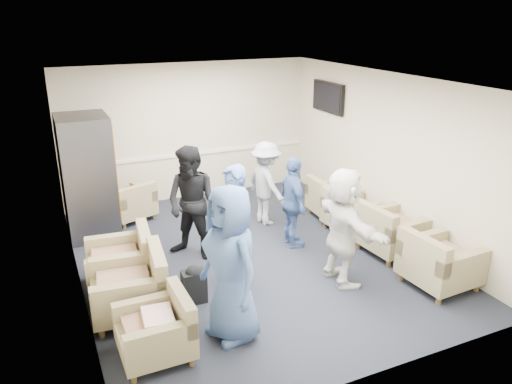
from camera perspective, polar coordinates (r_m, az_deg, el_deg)
name	(u,v)px	position (r m, az deg, el deg)	size (l,w,h in m)	color
floor	(250,256)	(7.85, -0.68, -7.35)	(6.00, 6.00, 0.00)	black
ceiling	(249,81)	(7.04, -0.77, 12.59)	(6.00, 6.00, 0.00)	silver
back_wall	(189,132)	(10.06, -7.65, 6.83)	(5.00, 0.02, 2.70)	beige
front_wall	(376,262)	(4.94, 13.53, -7.76)	(5.00, 0.02, 2.70)	beige
left_wall	(70,199)	(6.79, -20.44, -0.73)	(0.02, 6.00, 2.70)	beige
right_wall	(387,155)	(8.60, 14.75, 4.11)	(0.02, 6.00, 2.70)	beige
chair_rail	(190,154)	(10.15, -7.51, 4.33)	(4.98, 0.04, 0.06)	white
tv	(328,97)	(9.85, 8.23, 10.66)	(0.10, 1.00, 0.58)	black
armchair_left_near	(159,331)	(5.76, -10.99, -15.36)	(0.77, 0.77, 0.61)	#897C58
armchair_left_mid	(134,289)	(6.48, -13.77, -10.71)	(0.99, 0.99, 0.72)	#897C58
armchair_left_far	(124,264)	(7.14, -14.84, -7.92)	(0.95, 0.95, 0.69)	#897C58
armchair_right_near	(437,264)	(7.33, 19.99, -7.74)	(0.91, 0.91, 0.69)	#897C58
armchair_right_midnear	(389,233)	(8.09, 14.95, -4.50)	(0.92, 0.92, 0.69)	#897C58
armchair_right_midfar	(349,214)	(8.75, 10.58, -2.47)	(0.82, 0.82, 0.63)	#897C58
armchair_right_far	(331,201)	(9.31, 8.55, -0.97)	(0.82, 0.82, 0.63)	#897C58
armchair_corner	(131,204)	(9.35, -14.12, -1.34)	(0.98, 0.98, 0.61)	#897C58
vending_machine	(88,176)	(8.74, -18.65, 1.70)	(0.83, 0.97, 2.04)	#4F4E56
backpack	(194,283)	(6.65, -7.11, -10.29)	(0.31, 0.23, 0.52)	black
pillow	(158,319)	(5.67, -11.14, -14.03)	(0.42, 0.32, 0.12)	white
person_front_left	(231,264)	(5.66, -2.91, -8.23)	(0.91, 0.59, 1.87)	#3F5D98
person_mid_left	(234,228)	(6.68, -2.58, -4.15)	(0.64, 0.42, 1.75)	#3F5D98
person_back_left	(192,204)	(7.56, -7.27, -1.32)	(0.85, 0.67, 1.76)	black
person_back_right	(266,184)	(8.77, 1.17, 0.97)	(0.97, 0.56, 1.50)	silver
person_mid_right	(293,202)	(7.93, 4.26, -1.20)	(0.87, 0.36, 1.49)	#3F5D98
person_front_right	(344,226)	(6.93, 9.98, -3.89)	(1.55, 0.49, 1.67)	silver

